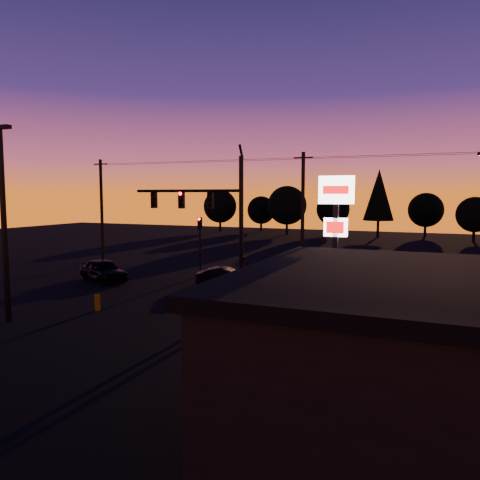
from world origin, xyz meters
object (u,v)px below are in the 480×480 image
at_px(car_left, 104,270).
at_px(suv_parked, 359,360).
at_px(car_mid, 226,277).
at_px(traffic_signal_mast, 214,214).
at_px(parking_lot_light, 3,210).
at_px(secondary_signal, 200,238).
at_px(bollard, 97,303).
at_px(pylon_sign, 336,220).
at_px(car_right, 322,281).

distance_m(car_left, suv_parked, 22.05).
bearing_deg(car_mid, traffic_signal_mast, -175.50).
bearing_deg(suv_parked, parking_lot_light, -176.11).
bearing_deg(parking_lot_light, suv_parked, -2.39).
bearing_deg(secondary_signal, bollard, -90.24).
bearing_deg(parking_lot_light, bollard, 53.77).
xyz_separation_m(secondary_signal, parking_lot_light, (-2.50, -14.49, 2.41)).
xyz_separation_m(secondary_signal, car_left, (-5.29, -4.32, -2.10)).
bearing_deg(parking_lot_light, traffic_signal_mast, 43.37).
bearing_deg(pylon_sign, car_left, 161.84).
xyz_separation_m(secondary_signal, bollard, (-0.05, -11.14, -2.44)).
bearing_deg(car_left, car_right, -55.49).
distance_m(car_left, car_right, 15.00).
relative_size(pylon_sign, car_right, 1.59).
relative_size(secondary_signal, car_mid, 1.14).
height_order(pylon_sign, car_mid, pylon_sign).
bearing_deg(traffic_signal_mast, parking_lot_light, -136.63).
bearing_deg(parking_lot_light, secondary_signal, 80.21).
height_order(secondary_signal, car_right, secondary_signal).
bearing_deg(car_mid, suv_parked, -153.12).
height_order(car_left, suv_parked, car_left).
bearing_deg(suv_parked, car_left, 156.80).
xyz_separation_m(traffic_signal_mast, car_right, (4.54, 6.06, -4.31)).
relative_size(bollard, car_right, 0.20).
bearing_deg(car_right, parking_lot_light, -36.56).
xyz_separation_m(secondary_signal, pylon_sign, (12.00, -9.99, 2.05)).
bearing_deg(car_right, bollard, -38.46).
height_order(car_mid, suv_parked, suv_parked).
bearing_deg(car_right, pylon_sign, 22.57).
bearing_deg(pylon_sign, traffic_signal_mast, 160.64).
distance_m(pylon_sign, car_mid, 12.06).
bearing_deg(car_right, car_left, -73.03).
bearing_deg(car_left, car_mid, -56.20).
distance_m(traffic_signal_mast, secondary_signal, 9.19).
xyz_separation_m(traffic_signal_mast, car_left, (-10.19, 3.18, -4.18)).
relative_size(parking_lot_light, suv_parked, 1.77).
distance_m(secondary_signal, bollard, 11.40).
bearing_deg(car_mid, car_left, 86.93).
height_order(traffic_signal_mast, parking_lot_light, parking_lot_light).
xyz_separation_m(bollard, car_left, (-5.24, 6.82, 0.34)).
relative_size(pylon_sign, car_mid, 1.78).
distance_m(bollard, suv_parked, 14.53).
xyz_separation_m(car_left, suv_parked, (19.20, -10.85, -0.04)).
bearing_deg(pylon_sign, bollard, -174.55).
bearing_deg(bollard, secondary_signal, 89.76).
height_order(secondary_signal, parking_lot_light, parking_lot_light).
distance_m(secondary_signal, suv_parked, 20.69).
bearing_deg(secondary_signal, parking_lot_light, -99.79).
bearing_deg(parking_lot_light, car_mid, 63.48).
xyz_separation_m(car_right, suv_parked, (4.47, -13.73, 0.10)).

